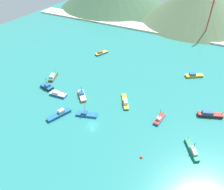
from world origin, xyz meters
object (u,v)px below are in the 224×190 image
Objects in this scene: fishing_boat_1 at (59,114)px; fishing_boat_6 at (87,114)px; fishing_boat_4 at (194,75)px; fishing_boat_10 at (101,53)px; fishing_boat_2 at (210,114)px; fishing_boat_5 at (125,102)px; fishing_boat_0 at (58,94)px; fishing_boat_8 at (82,95)px; buoy_0 at (141,157)px; fishing_boat_7 at (192,150)px; fishing_boat_9 at (159,119)px; fishing_boat_3 at (53,76)px; fishing_boat_11 at (47,87)px; radio_tower at (209,18)px.

fishing_boat_6 is (10.01, 5.41, -0.18)m from fishing_boat_1.
fishing_boat_10 is at bearing 179.98° from fishing_boat_4.
fishing_boat_5 is (-34.93, -8.59, -0.22)m from fishing_boat_2.
fishing_boat_0 is 71.23m from fishing_boat_4.
fishing_boat_5 is (-23.14, -37.12, -0.04)m from fishing_boat_4.
fishing_boat_8 is (-19.76, -5.37, 0.14)m from fishing_boat_5.
fishing_boat_6 reaches higher than buoy_0.
fishing_boat_8 is at bearing 171.30° from fishing_boat_7.
fishing_boat_8 is at bearing -177.18° from fishing_boat_9.
fishing_boat_1 is 41.65m from fishing_boat_9.
fishing_boat_5 reaches higher than buoy_0.
fishing_boat_3 is 1.25× the size of fishing_boat_11.
radio_tower is at bearing 96.84° from fishing_boat_7.
fishing_boat_0 is at bearing -138.85° from fishing_boat_4.
fishing_boat_9 is at bearing -4.37° from fishing_boat_3.
fishing_boat_7 is 0.30× the size of radio_tower.
buoy_0 is (0.26, -20.56, -0.55)m from fishing_boat_9.
fishing_boat_3 is 23.70m from fishing_boat_8.
fishing_boat_1 is 1.16× the size of fishing_boat_4.
fishing_boat_1 is 30.49m from fishing_boat_3.
fishing_boat_11 reaches higher than fishing_boat_0.
fishing_boat_9 is at bearing -91.55° from radio_tower.
fishing_boat_1 is 1.50× the size of fishing_boat_11.
fishing_boat_6 is at bearing -152.72° from fishing_boat_2.
fishing_boat_9 is at bearing 147.10° from fishing_boat_7.
fishing_boat_4 is 57.20m from fishing_boat_10.
fishing_boat_5 is at bearing 157.53° from fishing_boat_7.
fishing_boat_9 is 95.96m from radio_tower.
fishing_boat_9 is at bearing -145.75° from fishing_boat_2.
fishing_boat_1 reaches higher than fishing_boat_3.
radio_tower reaches higher than fishing_boat_6.
fishing_boat_8 is 1.09× the size of fishing_boat_11.
fishing_boat_11 is at bearing -144.25° from fishing_boat_4.
fishing_boat_3 reaches higher than fishing_boat_10.
fishing_boat_0 is 113.71m from radio_tower.
fishing_boat_9 reaches higher than fishing_boat_2.
buoy_0 is at bearing -91.14° from radio_tower.
radio_tower is at bearing 88.86° from buoy_0.
fishing_boat_8 is at bearing -164.81° from fishing_boat_5.
fishing_boat_2 is at bearing 13.82° from fishing_boat_5.
fishing_boat_7 reaches higher than fishing_boat_3.
fishing_boat_6 is at bearing -123.15° from fishing_boat_4.
fishing_boat_10 is at bearing -134.81° from radio_tower.
fishing_boat_4 is 1.30× the size of fishing_boat_11.
fishing_boat_2 is 77.89m from fishing_boat_3.
fishing_boat_7 is 1.17× the size of fishing_boat_8.
fishing_boat_10 reaches higher than buoy_0.
fishing_boat_11 reaches higher than fishing_boat_10.
fishing_boat_3 is 35.50m from fishing_boat_6.
fishing_boat_1 is 1.16× the size of fishing_boat_6.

